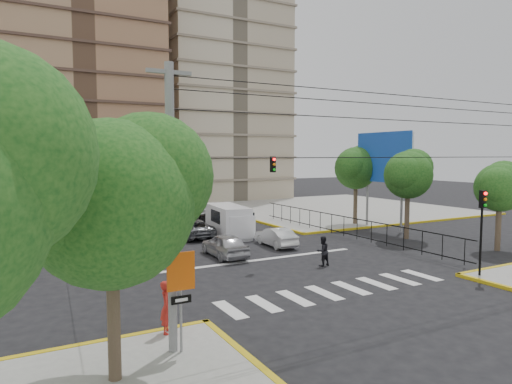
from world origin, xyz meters
TOP-DOWN VIEW (x-y plane):
  - ground at (0.00, 0.00)m, footprint 160.00×160.00m
  - sidewalk_ne at (20.00, 20.00)m, footprint 26.00×26.00m
  - crosswalk_stripes at (0.00, -6.00)m, footprint 12.00×2.40m
  - stop_line at (0.00, 1.20)m, footprint 13.00×0.40m
  - tower_tan at (-6.00, 36.00)m, footprint 18.00×16.00m
  - tower_beige at (14.00, 40.00)m, footprint 17.00×16.00m
  - park_fence at (9.00, 4.50)m, footprint 0.10×22.50m
  - billboard at (14.45, 6.00)m, footprint 0.36×6.20m
  - tree_sw_near at (-10.90, -9.99)m, footprint 5.63×4.60m
  - tree_park_a at (13.08, 2.01)m, footprint 4.41×3.60m
  - tree_park_b at (15.07, -3.99)m, footprint 3.92×3.20m
  - tree_park_c at (14.09, 9.01)m, footprint 4.65×3.80m
  - tree_tudor at (-11.90, 16.01)m, footprint 5.39×4.40m
  - traffic_light_se at (7.80, -7.80)m, footprint 0.28×0.22m
  - traffic_light_nw at (-7.80, 7.80)m, footprint 0.28×0.22m
  - traffic_light_hanging at (0.00, -2.04)m, footprint 18.00×9.12m
  - utility_pole_sw at (-9.00, -9.00)m, footprint 1.40×0.28m
  - district_sign at (-8.80, -9.24)m, footprint 0.90×0.12m
  - van_right_lane at (1.53, 9.12)m, footprint 2.63×5.53m
  - van_left_lane at (-2.99, 21.08)m, footprint 2.50×5.48m
  - car_silver_front_left at (-1.70, 2.97)m, footprint 1.83×4.40m
  - car_white_front_right at (2.81, 4.30)m, footprint 1.51×4.03m
  - car_grey_mid_left at (-1.06, 10.25)m, footprint 2.57×5.13m
  - car_silver_rear_left at (-1.90, 15.76)m, footprint 2.84×5.28m
  - car_darkgrey_mid_right at (3.06, 15.52)m, footprint 1.83×4.32m
  - car_white_rear_right at (2.77, 20.42)m, footprint 2.20×4.71m
  - pedestrian_sw_corner at (-8.72, -7.50)m, footprint 0.71×0.80m
  - pedestrian_crosswalk at (2.25, -1.82)m, footprint 0.89×0.73m

SIDE VIEW (x-z plane):
  - ground at x=0.00m, z-range 0.00..0.00m
  - park_fence at x=9.00m, z-range -0.83..0.83m
  - crosswalk_stripes at x=0.00m, z-range 0.00..0.01m
  - stop_line at x=0.00m, z-range 0.00..0.01m
  - sidewalk_ne at x=20.00m, z-range 0.00..0.15m
  - car_white_front_right at x=2.81m, z-range 0.00..1.32m
  - car_grey_mid_left at x=-1.06m, z-range 0.00..1.39m
  - car_silver_rear_left at x=-1.90m, z-range 0.00..1.45m
  - car_darkgrey_mid_right at x=3.06m, z-range 0.00..1.46m
  - car_silver_front_left at x=-1.70m, z-range 0.00..1.49m
  - car_white_rear_right at x=2.77m, z-range 0.00..1.49m
  - pedestrian_crosswalk at x=2.25m, z-range 0.00..1.71m
  - pedestrian_sw_corner at x=-8.72m, z-range 0.15..2.00m
  - van_left_lane at x=-2.99m, z-range -0.03..2.37m
  - van_right_lane at x=1.53m, z-range -0.03..2.37m
  - district_sign at x=-8.80m, z-range 0.85..4.05m
  - traffic_light_se at x=7.80m, z-range 0.91..5.31m
  - traffic_light_nw at x=-7.80m, z-range 0.91..5.31m
  - tree_park_b at x=15.07m, z-range 1.37..7.35m
  - utility_pole_sw at x=-9.00m, z-range 0.27..9.27m
  - tree_park_a at x=13.08m, z-range 1.60..8.42m
  - tree_tudor at x=-11.90m, z-range 1.50..8.93m
  - tree_sw_near at x=-10.90m, z-range 1.48..9.06m
  - tree_park_c at x=14.09m, z-range 1.71..8.96m
  - traffic_light_hanging at x=0.00m, z-range 5.44..6.36m
  - billboard at x=14.45m, z-range 1.95..10.05m
  - tower_tan at x=-6.00m, z-range 0.00..48.00m
  - tower_beige at x=14.00m, z-range 0.00..48.00m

